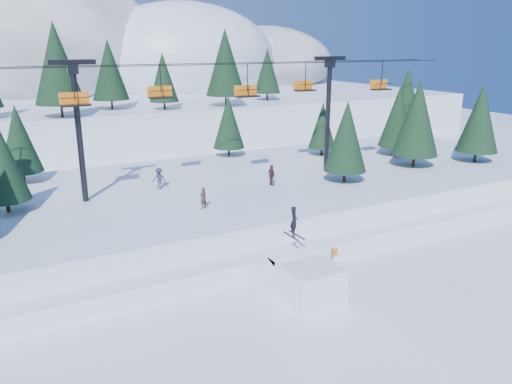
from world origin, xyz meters
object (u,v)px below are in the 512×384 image
jump_kicker (305,277)px  banner_near (346,248)px  banner_far (399,229)px  chairlift (214,102)px

jump_kicker → banner_near: bearing=31.6°
jump_kicker → banner_far: 12.19m
jump_kicker → banner_far: (11.34, 4.43, -0.60)m
chairlift → banner_far: bearing=-50.7°
banner_far → banner_near: bearing=-170.0°
jump_kicker → banner_near: jump_kicker is taller
chairlift → banner_near: bearing=-73.2°
banner_near → banner_far: same height
banner_far → jump_kicker: bearing=-158.7°
chairlift → banner_near: (3.87, -12.84, -8.78)m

